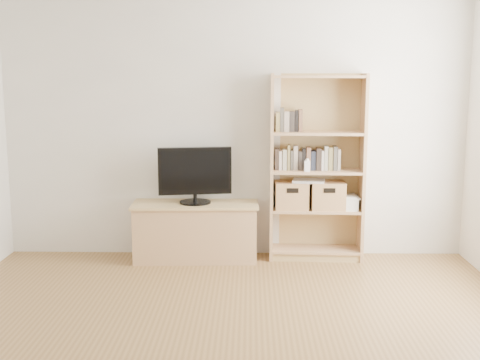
{
  "coord_description": "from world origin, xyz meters",
  "views": [
    {
      "loc": [
        0.15,
        -3.35,
        1.76
      ],
      "look_at": [
        0.06,
        1.9,
        0.85
      ],
      "focal_mm": 45.0,
      "sensor_mm": 36.0,
      "label": 1
    }
  ],
  "objects_px": {
    "basket_right": "(328,195)",
    "laptop": "(309,181)",
    "baby_monitor": "(307,166)",
    "television": "(195,175)",
    "tv_stand": "(196,232)",
    "bookshelf": "(317,168)",
    "basket_left": "(292,195)"
  },
  "relations": [
    {
      "from": "basket_left",
      "to": "laptop",
      "type": "xyz_separation_m",
      "value": [
        0.16,
        -0.01,
        0.14
      ]
    },
    {
      "from": "bookshelf",
      "to": "basket_left",
      "type": "height_order",
      "value": "bookshelf"
    },
    {
      "from": "basket_right",
      "to": "laptop",
      "type": "xyz_separation_m",
      "value": [
        -0.18,
        0.0,
        0.14
      ]
    },
    {
      "from": "baby_monitor",
      "to": "television",
      "type": "bearing_deg",
      "value": 174.43
    },
    {
      "from": "bookshelf",
      "to": "tv_stand",
      "type": "bearing_deg",
      "value": -175.12
    },
    {
      "from": "baby_monitor",
      "to": "laptop",
      "type": "relative_size",
      "value": 0.34
    },
    {
      "from": "tv_stand",
      "to": "laptop",
      "type": "bearing_deg",
      "value": 0.73
    },
    {
      "from": "television",
      "to": "baby_monitor",
      "type": "height_order",
      "value": "television"
    },
    {
      "from": "tv_stand",
      "to": "baby_monitor",
      "type": "xyz_separation_m",
      "value": [
        1.06,
        -0.04,
        0.66
      ]
    },
    {
      "from": "tv_stand",
      "to": "basket_left",
      "type": "xyz_separation_m",
      "value": [
        0.93,
        0.06,
        0.36
      ]
    },
    {
      "from": "basket_left",
      "to": "tv_stand",
      "type": "bearing_deg",
      "value": -176.51
    },
    {
      "from": "laptop",
      "to": "baby_monitor",
      "type": "bearing_deg",
      "value": -97.22
    },
    {
      "from": "bookshelf",
      "to": "baby_monitor",
      "type": "xyz_separation_m",
      "value": [
        -0.1,
        -0.1,
        0.03
      ]
    },
    {
      "from": "tv_stand",
      "to": "baby_monitor",
      "type": "relative_size",
      "value": 11.37
    },
    {
      "from": "television",
      "to": "basket_right",
      "type": "distance_m",
      "value": 1.29
    },
    {
      "from": "tv_stand",
      "to": "bookshelf",
      "type": "distance_m",
      "value": 1.32
    },
    {
      "from": "tv_stand",
      "to": "bookshelf",
      "type": "xyz_separation_m",
      "value": [
        1.16,
        0.06,
        0.63
      ]
    },
    {
      "from": "basket_right",
      "to": "laptop",
      "type": "bearing_deg",
      "value": 179.19
    },
    {
      "from": "tv_stand",
      "to": "basket_right",
      "type": "distance_m",
      "value": 1.33
    },
    {
      "from": "tv_stand",
      "to": "basket_left",
      "type": "bearing_deg",
      "value": 1.74
    },
    {
      "from": "baby_monitor",
      "to": "laptop",
      "type": "xyz_separation_m",
      "value": [
        0.03,
        0.09,
        -0.16
      ]
    },
    {
      "from": "tv_stand",
      "to": "bookshelf",
      "type": "relative_size",
      "value": 0.65
    },
    {
      "from": "basket_left",
      "to": "laptop",
      "type": "distance_m",
      "value": 0.22
    },
    {
      "from": "television",
      "to": "basket_left",
      "type": "xyz_separation_m",
      "value": [
        0.93,
        0.06,
        -0.2
      ]
    },
    {
      "from": "basket_left",
      "to": "television",
      "type": "bearing_deg",
      "value": -176.51
    },
    {
      "from": "basket_left",
      "to": "basket_right",
      "type": "relative_size",
      "value": 0.98
    },
    {
      "from": "bookshelf",
      "to": "basket_left",
      "type": "distance_m",
      "value": 0.36
    },
    {
      "from": "bookshelf",
      "to": "basket_left",
      "type": "relative_size",
      "value": 5.67
    },
    {
      "from": "tv_stand",
      "to": "laptop",
      "type": "xyz_separation_m",
      "value": [
        1.09,
        0.05,
        0.5
      ]
    },
    {
      "from": "bookshelf",
      "to": "basket_right",
      "type": "height_order",
      "value": "bookshelf"
    },
    {
      "from": "bookshelf",
      "to": "laptop",
      "type": "height_order",
      "value": "bookshelf"
    },
    {
      "from": "baby_monitor",
      "to": "basket_left",
      "type": "distance_m",
      "value": 0.34
    }
  ]
}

